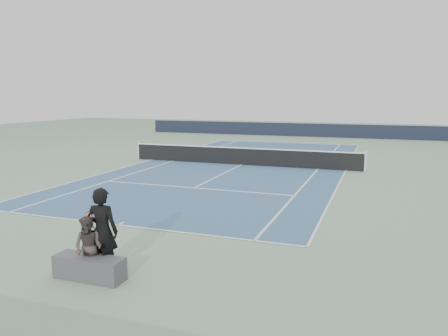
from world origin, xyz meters
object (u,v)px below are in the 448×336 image
(tennis_net, at_px, (242,156))
(tennis_ball, at_px, (101,284))
(spectator_bench, at_px, (89,257))
(tennis_player, at_px, (102,231))

(tennis_net, bearing_deg, tennis_ball, -82.74)
(tennis_ball, bearing_deg, tennis_net, 97.26)
(spectator_bench, bearing_deg, tennis_ball, -25.05)
(tennis_player, xyz_separation_m, tennis_ball, (0.28, -0.52, -0.90))
(tennis_player, bearing_deg, spectator_bench, -109.20)
(tennis_net, distance_m, tennis_player, 15.07)
(tennis_net, height_order, tennis_ball, tennis_net)
(tennis_player, relative_size, spectator_bench, 1.23)
(tennis_player, bearing_deg, tennis_net, 96.44)
(tennis_player, bearing_deg, tennis_ball, -61.07)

